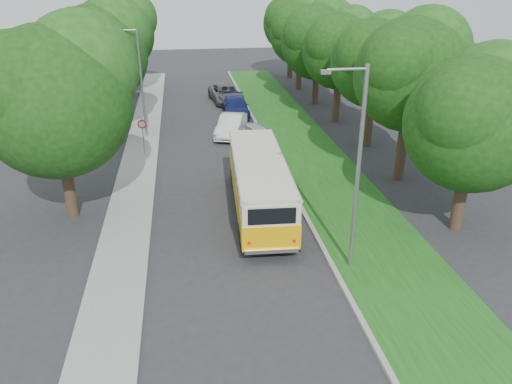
{
  "coord_description": "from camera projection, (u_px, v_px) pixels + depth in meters",
  "views": [
    {
      "loc": [
        -1.93,
        -18.76,
        10.85
      ],
      "look_at": [
        1.19,
        2.08,
        1.5
      ],
      "focal_mm": 35.0,
      "sensor_mm": 36.0,
      "label": 1
    }
  ],
  "objects": [
    {
      "name": "ground",
      "position": [
        236.0,
        244.0,
        21.62
      ],
      "size": [
        120.0,
        120.0,
        0.0
      ],
      "primitive_type": "plane",
      "color": "#2C2C2F",
      "rests_on": "ground"
    },
    {
      "name": "curb",
      "position": [
        292.0,
        192.0,
        26.6
      ],
      "size": [
        0.2,
        70.0,
        0.15
      ],
      "primitive_type": "cube",
      "color": "gray",
      "rests_on": "ground"
    },
    {
      "name": "sidewalk",
      "position": [
        132.0,
        202.0,
        25.47
      ],
      "size": [
        2.2,
        70.0,
        0.12
      ],
      "primitive_type": "cube",
      "color": "gray",
      "rests_on": "ground"
    },
    {
      "name": "treeline",
      "position": [
        250.0,
        46.0,
        35.91
      ],
      "size": [
        24.27,
        41.91,
        9.46
      ],
      "color": "#332319",
      "rests_on": "ground"
    },
    {
      "name": "car_blue",
      "position": [
        236.0,
        107.0,
        40.77
      ],
      "size": [
        2.11,
        4.98,
        1.43
      ],
      "primitive_type": "imported",
      "rotation": [
        0.0,
        0.0,
        -0.02
      ],
      "color": "navy",
      "rests_on": "ground"
    },
    {
      "name": "car_grey",
      "position": [
        226.0,
        94.0,
        44.87
      ],
      "size": [
        3.08,
        5.66,
        1.5
      ],
      "primitive_type": "imported",
      "rotation": [
        0.0,
        0.0,
        0.11
      ],
      "color": "#53565A",
      "rests_on": "ground"
    },
    {
      "name": "vintage_bus",
      "position": [
        259.0,
        186.0,
        23.94
      ],
      "size": [
        2.95,
        9.7,
        2.85
      ],
      "primitive_type": null,
      "rotation": [
        0.0,
        0.0,
        -0.05
      ],
      "color": "#FFB508",
      "rests_on": "ground"
    },
    {
      "name": "car_white",
      "position": [
        231.0,
        126.0,
        35.61
      ],
      "size": [
        2.85,
        4.83,
        1.51
      ],
      "primitive_type": "imported",
      "rotation": [
        0.0,
        0.0,
        -0.29
      ],
      "color": "white",
      "rests_on": "ground"
    },
    {
      "name": "warning_sign",
      "position": [
        143.0,
        131.0,
        31.15
      ],
      "size": [
        0.56,
        0.1,
        2.5
      ],
      "color": "gray",
      "rests_on": "ground"
    },
    {
      "name": "lamppost_near",
      "position": [
        356.0,
        166.0,
        18.16
      ],
      "size": [
        1.71,
        0.16,
        8.0
      ],
      "color": "gray",
      "rests_on": "ground"
    },
    {
      "name": "lamppost_far",
      "position": [
        140.0,
        80.0,
        33.78
      ],
      "size": [
        1.71,
        0.16,
        7.5
      ],
      "color": "gray",
      "rests_on": "ground"
    },
    {
      "name": "grass_verge",
      "position": [
        335.0,
        189.0,
        26.92
      ],
      "size": [
        4.5,
        70.0,
        0.13
      ],
      "primitive_type": "cube",
      "color": "#195115",
      "rests_on": "ground"
    },
    {
      "name": "car_silver",
      "position": [
        257.0,
        134.0,
        34.13
      ],
      "size": [
        2.6,
        4.15,
        1.32
      ],
      "primitive_type": "imported",
      "rotation": [
        0.0,
        0.0,
        0.29
      ],
      "color": "silver",
      "rests_on": "ground"
    }
  ]
}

